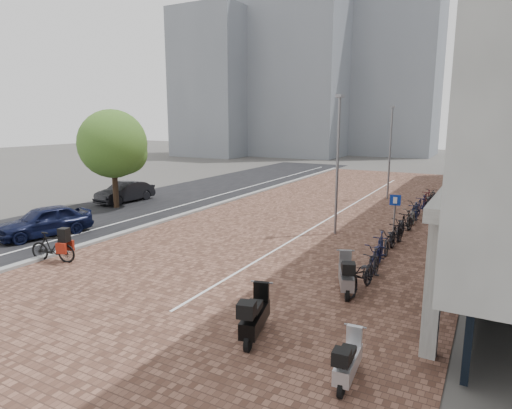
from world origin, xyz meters
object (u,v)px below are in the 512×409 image
object	(u,v)px
car_dark	(125,192)
hero_bike	(53,247)
parking_sign	(395,212)
scooter_back	(348,360)
car_navy	(44,221)
scooter_mid	(255,315)
scooter_front	(346,274)

from	to	relation	value
car_dark	hero_bike	size ratio (longest dim) A/B	2.03
parking_sign	car_dark	bearing A→B (deg)	163.17
hero_bike	scooter_back	distance (m)	12.20
hero_bike	parking_sign	distance (m)	13.73
car_navy	scooter_mid	world-z (taller)	car_navy
scooter_back	parking_sign	world-z (taller)	parking_sign
scooter_mid	scooter_back	xyz separation A→B (m)	(2.54, -0.71, -0.11)
car_navy	parking_sign	world-z (taller)	parking_sign
car_dark	parking_sign	distance (m)	17.20
car_navy	hero_bike	world-z (taller)	car_navy
scooter_mid	parking_sign	size ratio (longest dim) A/B	0.86
car_navy	scooter_back	bearing A→B (deg)	-1.48
scooter_front	parking_sign	bearing A→B (deg)	67.76
scooter_front	scooter_back	world-z (taller)	scooter_front
scooter_front	car_dark	bearing A→B (deg)	134.41
car_dark	scooter_mid	distance (m)	19.68
car_navy	car_dark	bearing A→B (deg)	124.56
car_navy	car_dark	size ratio (longest dim) A/B	1.04
car_dark	scooter_back	world-z (taller)	car_dark
car_navy	scooter_mid	xyz separation A→B (m)	(13.00, -3.73, -0.07)
hero_bike	parking_sign	world-z (taller)	parking_sign
hero_bike	scooter_mid	world-z (taller)	hero_bike
scooter_front	scooter_mid	world-z (taller)	scooter_mid
hero_bike	scooter_mid	bearing A→B (deg)	-112.88
car_navy	hero_bike	size ratio (longest dim) A/B	2.10
car_navy	hero_bike	xyz separation A→B (m)	(3.54, -2.23, -0.11)
hero_bike	scooter_front	distance (m)	10.81
scooter_back	scooter_mid	bearing A→B (deg)	160.35
scooter_back	scooter_front	bearing A→B (deg)	103.67
car_dark	scooter_front	world-z (taller)	car_dark
car_dark	hero_bike	bearing A→B (deg)	-53.94
scooter_front	scooter_mid	size ratio (longest dim) A/B	0.97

